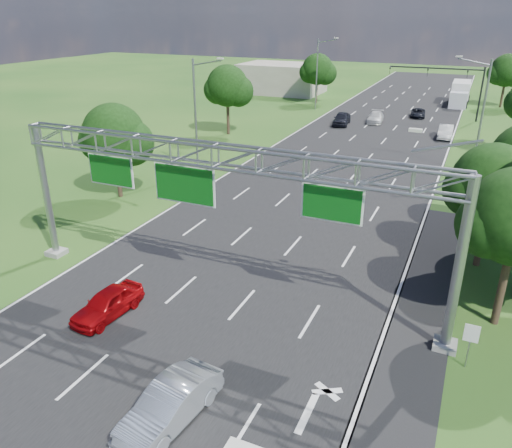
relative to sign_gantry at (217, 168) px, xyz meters
The scene contains 21 objects.
ground 19.28m from the sign_gantry, 91.05° to the left, with size 220.00×220.00×0.00m, color #1A4615.
road 19.28m from the sign_gantry, 91.05° to the left, with size 18.00×180.00×0.02m, color black.
road_flare 12.20m from the sign_gantry, 11.47° to the left, with size 3.00×30.00×0.02m, color black.
sign_gantry is the anchor object (origin of this frame).
regulatory_sign 13.25m from the sign_gantry, ahead, with size 0.60×0.08×2.10m.
traffic_signal 53.51m from the sign_gantry, 82.32° to the left, with size 12.21×0.24×7.00m.
streetlight_l_near 21.47m from the sign_gantry, 122.87° to the left, with size 2.97×0.22×10.16m.
streetlight_l_far 54.28m from the sign_gantry, 102.38° to the left, with size 2.97×0.22×10.16m.
streetlight_r_mid 30.10m from the sign_gantry, 68.60° to the left, with size 2.97×0.22×10.16m.
tree_verge_la 17.56m from the sign_gantry, 144.84° to the left, with size 5.76×4.80×7.40m.
tree_verge_lb 36.85m from the sign_gantry, 116.19° to the left, with size 5.76×4.80×8.06m.
tree_verge_lc 59.56m from the sign_gantry, 102.86° to the left, with size 5.76×4.80×7.62m.
tree_verge_re 67.48m from the sign_gantry, 78.24° to the left, with size 5.76×4.80×7.84m.
building_left 69.82m from the sign_gantry, 108.69° to the left, with size 14.00×10.00×5.00m, color gray.
red_coupe 8.45m from the sign_gantry, 135.61° to the right, with size 1.59×3.96×1.35m, color #A1070B.
silver_sedan 10.79m from the sign_gantry, 73.99° to the right, with size 1.59×4.55×1.50m, color silver.
car_queue_a 47.34m from the sign_gantry, 91.88° to the left, with size 1.90×4.67×1.35m, color #BEBEBE.
car_queue_b 53.36m from the sign_gantry, 86.61° to the left, with size 1.88×4.08×1.13m, color black.
car_queue_c 44.32m from the sign_gantry, 96.86° to the left, with size 1.89×4.70×1.60m, color black.
car_queue_d 42.59m from the sign_gantry, 79.52° to the left, with size 1.55×4.45×1.47m, color silver.
box_truck 66.63m from the sign_gantry, 83.37° to the left, with size 2.78×9.08×3.43m.
Camera 1 is at (11.24, -7.95, 13.78)m, focal length 35.00 mm.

